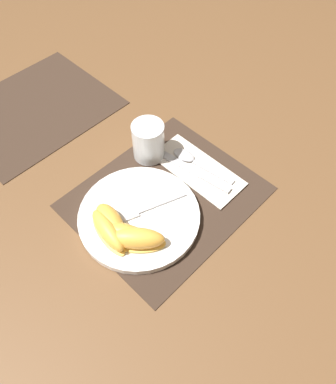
{
  "coord_description": "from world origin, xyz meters",
  "views": [
    {
      "loc": [
        -0.35,
        -0.35,
        0.71
      ],
      "look_at": [
        0.0,
        -0.01,
        0.02
      ],
      "focal_mm": 35.0,
      "sensor_mm": 36.0,
      "label": 1
    }
  ],
  "objects_px": {
    "spoon": "(192,159)",
    "plate": "(138,216)",
    "knife": "(195,172)",
    "fork": "(141,210)",
    "citrus_wedge_0": "(110,221)",
    "citrus_wedge_3": "(136,239)",
    "juice_glass": "(148,143)",
    "citrus_wedge_2": "(124,234)",
    "citrus_wedge_1": "(108,231)"
  },
  "relations": [
    {
      "from": "plate",
      "to": "citrus_wedge_3",
      "type": "relative_size",
      "value": 2.2
    },
    {
      "from": "citrus_wedge_3",
      "to": "citrus_wedge_1",
      "type": "bearing_deg",
      "value": 116.78
    },
    {
      "from": "juice_glass",
      "to": "citrus_wedge_3",
      "type": "bearing_deg",
      "value": -139.32
    },
    {
      "from": "spoon",
      "to": "plate",
      "type": "bearing_deg",
      "value": -172.72
    },
    {
      "from": "plate",
      "to": "knife",
      "type": "relative_size",
      "value": 1.32
    },
    {
      "from": "citrus_wedge_3",
      "to": "citrus_wedge_0",
      "type": "bearing_deg",
      "value": 96.77
    },
    {
      "from": "fork",
      "to": "citrus_wedge_3",
      "type": "distance_m",
      "value": 0.08
    },
    {
      "from": "plate",
      "to": "knife",
      "type": "height_order",
      "value": "plate"
    },
    {
      "from": "juice_glass",
      "to": "knife",
      "type": "bearing_deg",
      "value": -74.41
    },
    {
      "from": "citrus_wedge_2",
      "to": "plate",
      "type": "bearing_deg",
      "value": 20.75
    },
    {
      "from": "fork",
      "to": "citrus_wedge_0",
      "type": "bearing_deg",
      "value": 164.87
    },
    {
      "from": "knife",
      "to": "fork",
      "type": "bearing_deg",
      "value": 177.17
    },
    {
      "from": "citrus_wedge_0",
      "to": "citrus_wedge_1",
      "type": "distance_m",
      "value": 0.03
    },
    {
      "from": "plate",
      "to": "juice_glass",
      "type": "bearing_deg",
      "value": 38.92
    },
    {
      "from": "plate",
      "to": "citrus_wedge_2",
      "type": "relative_size",
      "value": 2.04
    },
    {
      "from": "knife",
      "to": "spoon",
      "type": "distance_m",
      "value": 0.04
    },
    {
      "from": "spoon",
      "to": "citrus_wedge_2",
      "type": "height_order",
      "value": "citrus_wedge_2"
    },
    {
      "from": "juice_glass",
      "to": "knife",
      "type": "relative_size",
      "value": 0.48
    },
    {
      "from": "knife",
      "to": "fork",
      "type": "relative_size",
      "value": 1.12
    },
    {
      "from": "plate",
      "to": "citrus_wedge_1",
      "type": "bearing_deg",
      "value": 176.71
    },
    {
      "from": "fork",
      "to": "citrus_wedge_2",
      "type": "xyz_separation_m",
      "value": [
        -0.07,
        -0.02,
        0.01
      ]
    },
    {
      "from": "spoon",
      "to": "citrus_wedge_3",
      "type": "height_order",
      "value": "citrus_wedge_3"
    },
    {
      "from": "knife",
      "to": "spoon",
      "type": "xyz_separation_m",
      "value": [
        0.02,
        0.03,
        0.0
      ]
    },
    {
      "from": "fork",
      "to": "citrus_wedge_0",
      "type": "height_order",
      "value": "citrus_wedge_0"
    },
    {
      "from": "knife",
      "to": "citrus_wedge_1",
      "type": "bearing_deg",
      "value": 177.56
    },
    {
      "from": "plate",
      "to": "citrus_wedge_1",
      "type": "distance_m",
      "value": 0.08
    },
    {
      "from": "citrus_wedge_2",
      "to": "citrus_wedge_3",
      "type": "height_order",
      "value": "citrus_wedge_3"
    },
    {
      "from": "knife",
      "to": "citrus_wedge_0",
      "type": "bearing_deg",
      "value": 173.53
    },
    {
      "from": "citrus_wedge_2",
      "to": "citrus_wedge_3",
      "type": "distance_m",
      "value": 0.03
    },
    {
      "from": "knife",
      "to": "plate",
      "type": "bearing_deg",
      "value": 177.93
    },
    {
      "from": "spoon",
      "to": "citrus_wedge_1",
      "type": "relative_size",
      "value": 1.39
    },
    {
      "from": "citrus_wedge_0",
      "to": "fork",
      "type": "bearing_deg",
      "value": -15.13
    },
    {
      "from": "juice_glass",
      "to": "citrus_wedge_2",
      "type": "relative_size",
      "value": 0.74
    },
    {
      "from": "plate",
      "to": "citrus_wedge_3",
      "type": "distance_m",
      "value": 0.08
    },
    {
      "from": "juice_glass",
      "to": "fork",
      "type": "bearing_deg",
      "value": -139.62
    },
    {
      "from": "juice_glass",
      "to": "citrus_wedge_2",
      "type": "height_order",
      "value": "juice_glass"
    },
    {
      "from": "citrus_wedge_0",
      "to": "citrus_wedge_3",
      "type": "bearing_deg",
      "value": -83.23
    },
    {
      "from": "plate",
      "to": "citrus_wedge_2",
      "type": "distance_m",
      "value": 0.07
    },
    {
      "from": "spoon",
      "to": "citrus_wedge_3",
      "type": "relative_size",
      "value": 1.41
    },
    {
      "from": "juice_glass",
      "to": "citrus_wedge_1",
      "type": "height_order",
      "value": "juice_glass"
    },
    {
      "from": "plate",
      "to": "knife",
      "type": "distance_m",
      "value": 0.18
    },
    {
      "from": "spoon",
      "to": "citrus_wedge_0",
      "type": "xyz_separation_m",
      "value": [
        -0.26,
        -0.01,
        0.02
      ]
    },
    {
      "from": "citrus_wedge_1",
      "to": "citrus_wedge_0",
      "type": "bearing_deg",
      "value": 39.26
    },
    {
      "from": "citrus_wedge_1",
      "to": "fork",
      "type": "bearing_deg",
      "value": -1.69
    },
    {
      "from": "fork",
      "to": "juice_glass",
      "type": "bearing_deg",
      "value": 40.38
    },
    {
      "from": "juice_glass",
      "to": "citrus_wedge_0",
      "type": "relative_size",
      "value": 0.94
    },
    {
      "from": "spoon",
      "to": "citrus_wedge_2",
      "type": "xyz_separation_m",
      "value": [
        -0.26,
        -0.05,
        0.02
      ]
    },
    {
      "from": "plate",
      "to": "citrus_wedge_0",
      "type": "relative_size",
      "value": 2.58
    },
    {
      "from": "citrus_wedge_2",
      "to": "citrus_wedge_1",
      "type": "bearing_deg",
      "value": 125.93
    },
    {
      "from": "spoon",
      "to": "knife",
      "type": "bearing_deg",
      "value": -124.55
    }
  ]
}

